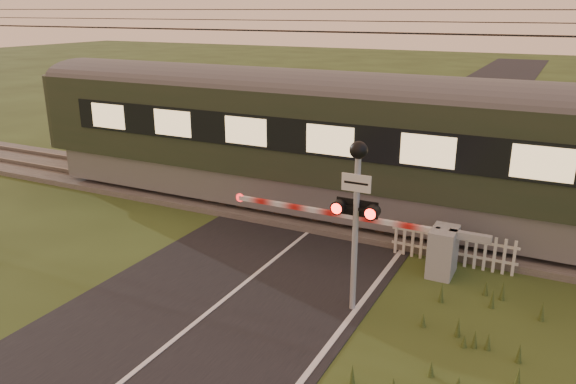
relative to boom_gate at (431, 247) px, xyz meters
The scene contains 7 objects.
ground 5.43m from the boom_gate, 133.15° to the right, with size 160.00×160.00×0.00m, color #2E3B16.
road 5.59m from the boom_gate, 131.37° to the right, with size 6.00×140.00×0.03m.
track_bed 4.53m from the boom_gate, 145.12° to the left, with size 140.00×3.40×0.39m.
overhead_wires 6.77m from the boom_gate, 145.12° to the left, with size 120.00×0.62×0.62m.
boom_gate is the anchor object (origin of this frame).
crossing_signal 3.32m from the boom_gate, 112.16° to the right, with size 0.94×0.37×3.68m.
picket_fence 0.81m from the boom_gate, 59.29° to the left, with size 3.11×0.08×0.91m.
Camera 1 is at (6.23, -8.73, 6.12)m, focal length 35.00 mm.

